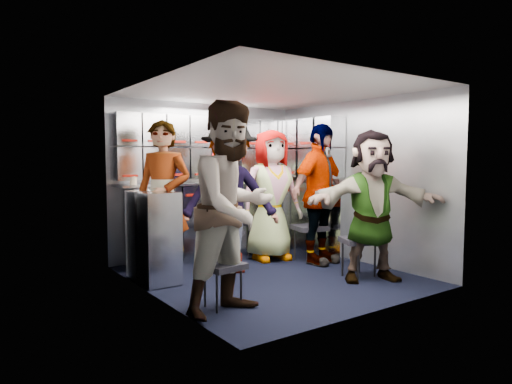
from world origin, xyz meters
TOP-DOWN VIEW (x-y plane):
  - floor at (0.00, 0.00)m, footprint 3.00×3.00m
  - wall_back at (0.00, 1.50)m, footprint 2.80×0.04m
  - wall_left at (-1.40, 0.00)m, footprint 0.04×3.00m
  - wall_right at (1.40, 0.00)m, footprint 0.04×3.00m
  - ceiling at (0.00, 0.00)m, footprint 2.80×3.00m
  - cart_bank_back at (0.00, 1.29)m, footprint 2.68×0.38m
  - cart_bank_left at (-1.19, 0.56)m, footprint 0.38×0.76m
  - counter at (0.00, 1.29)m, footprint 2.68×0.42m
  - locker_bank_back at (0.00, 1.35)m, footprint 2.68×0.28m
  - locker_bank_right at (1.25, 0.70)m, footprint 0.28×1.00m
  - right_cabinet at (1.25, 0.60)m, footprint 0.28×1.20m
  - coffee_niche at (0.18, 1.41)m, footprint 0.46×0.16m
  - red_latch_strip at (0.00, 1.09)m, footprint 2.60×0.02m
  - jump_seat_near_left at (-1.02, -0.63)m, footprint 0.38×0.37m
  - jump_seat_mid_left at (-0.28, 0.61)m, footprint 0.49×0.48m
  - jump_seat_center at (0.53, 0.89)m, footprint 0.44×0.42m
  - jump_seat_mid_right at (0.89, 0.34)m, footprint 0.48×0.46m
  - jump_seat_near_right at (0.81, -0.59)m, footprint 0.49×0.48m
  - attendant_standing at (-1.05, 0.60)m, footprint 0.74×0.77m
  - attendant_arc_a at (-1.02, -0.81)m, footprint 1.01×0.85m
  - attendant_arc_b at (-0.28, 0.43)m, footprint 1.33×1.07m
  - attendant_arc_c at (0.53, 0.71)m, footprint 0.93×0.70m
  - attendant_arc_d at (0.89, 0.16)m, footprint 1.12×0.65m
  - attendant_arc_e at (0.81, -0.77)m, footprint 1.60×1.13m
  - bottle_left at (-0.72, 1.24)m, footprint 0.06×0.06m
  - bottle_mid at (-0.13, 1.24)m, footprint 0.07×0.07m
  - bottle_right at (0.86, 1.24)m, footprint 0.06×0.06m
  - cup_left at (-1.16, 1.23)m, footprint 0.08×0.08m
  - cup_right at (0.53, 1.23)m, footprint 0.08×0.08m

SIDE VIEW (x-z plane):
  - floor at x=0.00m, z-range 0.00..0.00m
  - jump_seat_near_left at x=-1.02m, z-range 0.16..0.56m
  - jump_seat_near_right at x=0.81m, z-range 0.17..0.61m
  - jump_seat_mid_right at x=0.89m, z-range 0.18..0.65m
  - jump_seat_mid_left at x=-0.28m, z-range 0.18..0.65m
  - jump_seat_center at x=0.53m, z-range 0.19..0.67m
  - cart_bank_back at x=0.00m, z-range 0.00..0.99m
  - cart_bank_left at x=-1.19m, z-range 0.00..0.99m
  - right_cabinet at x=1.25m, z-range 0.00..1.00m
  - attendant_arc_e at x=0.81m, z-range 0.00..1.67m
  - attendant_arc_c at x=0.53m, z-range 0.00..1.72m
  - red_latch_strip at x=0.00m, z-range 0.86..0.90m
  - attendant_standing at x=-1.05m, z-range 0.00..1.77m
  - attendant_arc_d at x=0.89m, z-range 0.00..1.79m
  - attendant_arc_b at x=-0.28m, z-range 0.00..1.80m
  - attendant_arc_a at x=-1.02m, z-range 0.00..1.84m
  - counter at x=0.00m, z-range 1.00..1.03m
  - wall_back at x=0.00m, z-range 0.00..2.10m
  - wall_left at x=-1.40m, z-range 0.00..2.10m
  - wall_right at x=1.40m, z-range 0.00..2.10m
  - cup_right at x=0.53m, z-range 1.03..1.13m
  - cup_left at x=-1.16m, z-range 1.03..1.13m
  - bottle_left at x=-0.72m, z-range 1.03..1.28m
  - bottle_right at x=0.86m, z-range 1.03..1.30m
  - bottle_mid at x=-0.13m, z-range 1.03..1.31m
  - coffee_niche at x=0.18m, z-range 1.05..1.89m
  - locker_bank_back at x=0.00m, z-range 1.08..1.90m
  - locker_bank_right at x=1.25m, z-range 1.08..1.90m
  - ceiling at x=0.00m, z-range 2.09..2.11m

